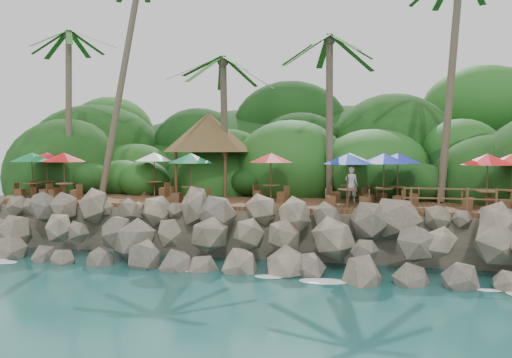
# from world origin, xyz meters

# --- Properties ---
(ground) EXTENTS (140.00, 140.00, 0.00)m
(ground) POSITION_xyz_m (0.00, 0.00, 0.00)
(ground) COLOR #19514F
(ground) RESTS_ON ground
(land_base) EXTENTS (32.00, 25.20, 2.10)m
(land_base) POSITION_xyz_m (0.00, 16.00, 1.05)
(land_base) COLOR gray
(land_base) RESTS_ON ground
(jungle_hill) EXTENTS (44.80, 28.00, 15.40)m
(jungle_hill) POSITION_xyz_m (0.00, 23.50, 0.00)
(jungle_hill) COLOR #143811
(jungle_hill) RESTS_ON ground
(seawall) EXTENTS (29.00, 4.00, 2.30)m
(seawall) POSITION_xyz_m (0.00, 2.00, 1.15)
(seawall) COLOR gray
(seawall) RESTS_ON ground
(terrace) EXTENTS (26.00, 5.00, 0.20)m
(terrace) POSITION_xyz_m (0.00, 6.00, 2.20)
(terrace) COLOR brown
(terrace) RESTS_ON land_base
(jungle_foliage) EXTENTS (44.00, 16.00, 12.00)m
(jungle_foliage) POSITION_xyz_m (0.00, 15.00, 0.00)
(jungle_foliage) COLOR #143811
(jungle_foliage) RESTS_ON ground
(foam_line) EXTENTS (25.20, 0.80, 0.06)m
(foam_line) POSITION_xyz_m (0.00, 0.30, 0.03)
(foam_line) COLOR white
(foam_line) RESTS_ON ground
(palms) EXTENTS (33.01, 6.90, 14.68)m
(palms) POSITION_xyz_m (0.80, 8.53, 12.01)
(palms) COLOR brown
(palms) RESTS_ON ground
(palapa) EXTENTS (5.08, 5.08, 4.60)m
(palapa) POSITION_xyz_m (-3.53, 9.16, 5.79)
(palapa) COLOR brown
(palapa) RESTS_ON ground
(dining_clusters) EXTENTS (25.48, 5.39, 2.38)m
(dining_clusters) POSITION_xyz_m (0.16, 5.76, 4.27)
(dining_clusters) COLOR brown
(dining_clusters) RESTS_ON terrace
(railing) EXTENTS (7.20, 0.10, 1.00)m
(railing) POSITION_xyz_m (10.56, 3.65, 2.91)
(railing) COLOR brown
(railing) RESTS_ON terrace
(waiter) EXTENTS (0.68, 0.50, 1.72)m
(waiter) POSITION_xyz_m (4.56, 6.67, 3.16)
(waiter) COLOR silver
(waiter) RESTS_ON terrace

